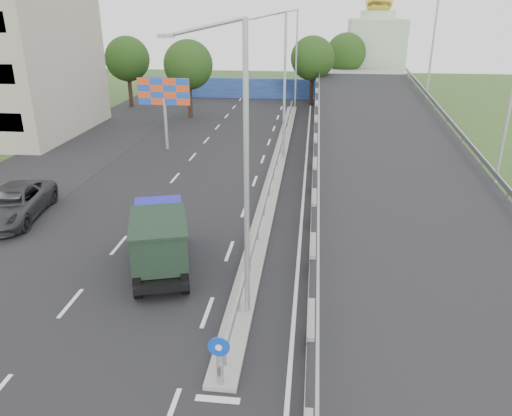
# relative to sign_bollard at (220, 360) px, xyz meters

# --- Properties ---
(road_surface) EXTENTS (26.00, 90.00, 0.04)m
(road_surface) POSITION_rel_sign_bollard_xyz_m (-3.00, 17.83, -1.03)
(road_surface) COLOR black
(road_surface) RESTS_ON ground
(parking_strip) EXTENTS (8.00, 90.00, 0.05)m
(parking_strip) POSITION_rel_sign_bollard_xyz_m (-16.00, 17.83, -1.03)
(parking_strip) COLOR black
(parking_strip) RESTS_ON ground
(median) EXTENTS (1.00, 44.00, 0.20)m
(median) POSITION_rel_sign_bollard_xyz_m (0.00, 21.83, -0.93)
(median) COLOR gray
(median) RESTS_ON ground
(overpass_ramp) EXTENTS (10.00, 50.00, 3.50)m
(overpass_ramp) POSITION_rel_sign_bollard_xyz_m (7.50, 21.83, 0.72)
(overpass_ramp) COLOR gray
(overpass_ramp) RESTS_ON ground
(median_guardrail) EXTENTS (0.09, 44.00, 0.71)m
(median_guardrail) POSITION_rel_sign_bollard_xyz_m (0.00, 21.83, -0.28)
(median_guardrail) COLOR gray
(median_guardrail) RESTS_ON median
(sign_bollard) EXTENTS (0.64, 0.23, 1.67)m
(sign_bollard) POSITION_rel_sign_bollard_xyz_m (0.00, 0.00, 0.00)
(sign_bollard) COLOR black
(sign_bollard) RESTS_ON median
(lamp_post_near) EXTENTS (2.74, 0.18, 10.08)m
(lamp_post_near) POSITION_rel_sign_bollard_xyz_m (0.11, 3.83, 4.77)
(lamp_post_near) COLOR #B2B5B7
(lamp_post_near) RESTS_ON median
(lamp_post_mid) EXTENTS (2.74, 0.18, 10.08)m
(lamp_post_mid) POSITION_rel_sign_bollard_xyz_m (0.11, 23.83, 4.77)
(lamp_post_mid) COLOR #B2B5B7
(lamp_post_mid) RESTS_ON median
(lamp_post_far) EXTENTS (2.74, 0.18, 10.08)m
(lamp_post_far) POSITION_rel_sign_bollard_xyz_m (0.11, 43.83, 4.77)
(lamp_post_far) COLOR #B2B5B7
(lamp_post_far) RESTS_ON median
(blue_wall) EXTENTS (30.00, 0.50, 2.40)m
(blue_wall) POSITION_rel_sign_bollard_xyz_m (-4.00, 49.83, 0.17)
(blue_wall) COLOR navy
(blue_wall) RESTS_ON ground
(church) EXTENTS (7.00, 7.00, 13.80)m
(church) POSITION_rel_sign_bollard_xyz_m (10.00, 57.83, 4.28)
(church) COLOR #B2CCAD
(church) RESTS_ON ground
(billboard) EXTENTS (4.00, 0.24, 5.50)m
(billboard) POSITION_rel_sign_bollard_xyz_m (-9.00, 25.83, 3.15)
(billboard) COLOR #B2B5B7
(billboard) RESTS_ON ground
(tree_left_mid) EXTENTS (4.80, 4.80, 7.60)m
(tree_left_mid) POSITION_rel_sign_bollard_xyz_m (-10.00, 37.83, 4.14)
(tree_left_mid) COLOR black
(tree_left_mid) RESTS_ON ground
(tree_median_far) EXTENTS (4.80, 4.80, 7.60)m
(tree_median_far) POSITION_rel_sign_bollard_xyz_m (2.00, 45.83, 4.14)
(tree_median_far) COLOR black
(tree_median_far) RESTS_ON ground
(tree_left_far) EXTENTS (4.80, 4.80, 7.60)m
(tree_left_far) POSITION_rel_sign_bollard_xyz_m (-18.00, 42.83, 4.14)
(tree_left_far) COLOR black
(tree_left_far) RESTS_ON ground
(tree_ramp_far) EXTENTS (4.80, 4.80, 7.60)m
(tree_ramp_far) POSITION_rel_sign_bollard_xyz_m (6.00, 52.83, 4.14)
(tree_ramp_far) COLOR black
(tree_ramp_far) RESTS_ON ground
(dump_truck) EXTENTS (3.69, 6.13, 2.54)m
(dump_truck) POSITION_rel_sign_bollard_xyz_m (-3.87, 7.01, 0.38)
(dump_truck) COLOR black
(dump_truck) RESTS_ON ground
(parked_car_b) EXTENTS (2.02, 4.67, 1.49)m
(parked_car_b) POSITION_rel_sign_bollard_xyz_m (-13.60, 11.92, -0.29)
(parked_car_b) COLOR gray
(parked_car_b) RESTS_ON ground
(parked_car_c) EXTENTS (3.66, 6.52, 1.72)m
(parked_car_c) POSITION_rel_sign_bollard_xyz_m (-13.18, 11.30, -0.17)
(parked_car_c) COLOR #2D2E32
(parked_car_c) RESTS_ON ground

